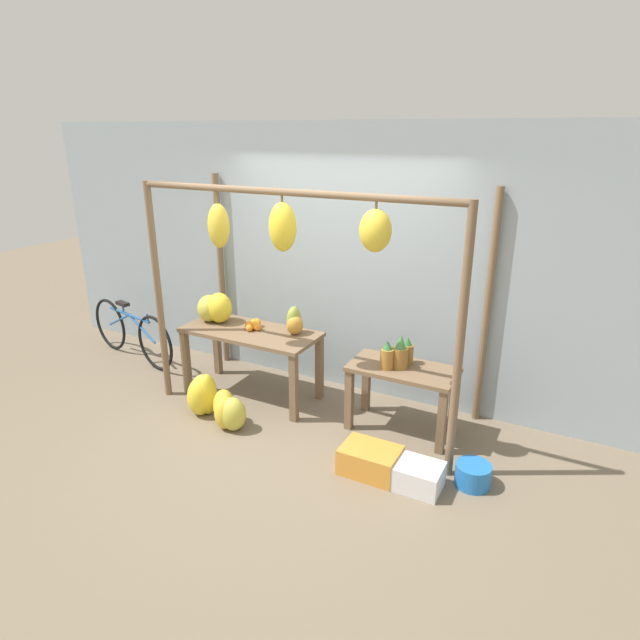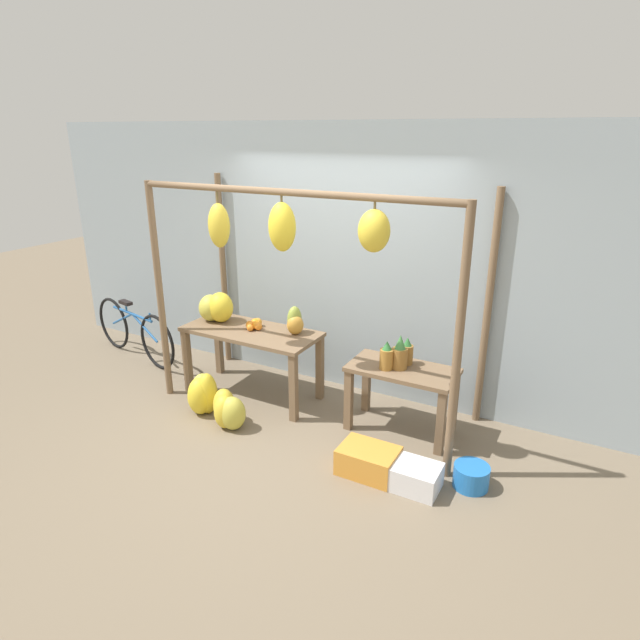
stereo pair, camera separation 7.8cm
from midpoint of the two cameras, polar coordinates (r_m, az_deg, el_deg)
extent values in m
plane|color=#756651|center=(5.08, -5.11, -12.70)|extent=(20.00, 20.00, 0.00)
cube|color=#99A8B2|center=(5.64, 1.99, 6.20)|extent=(8.00, 0.08, 2.80)
cylinder|color=brown|center=(5.69, -17.23, 2.60)|extent=(0.07, 0.07, 2.26)
cylinder|color=brown|center=(4.22, 14.14, -3.01)|extent=(0.07, 0.07, 2.26)
cylinder|color=brown|center=(6.43, -10.84, 5.05)|extent=(0.07, 0.07, 2.26)
cylinder|color=brown|center=(5.17, 16.97, 0.95)|extent=(0.07, 0.07, 2.26)
cylinder|color=brown|center=(4.53, -4.26, 13.44)|extent=(3.07, 0.06, 0.06)
cylinder|color=brown|center=(4.94, -11.40, 12.70)|extent=(0.02, 0.02, 0.10)
ellipsoid|color=gold|center=(4.98, -11.20, 9.82)|extent=(0.21, 0.18, 0.40)
cylinder|color=brown|center=(4.55, -4.58, 12.76)|extent=(0.02, 0.02, 0.05)
ellipsoid|color=yellow|center=(4.58, -4.50, 9.85)|extent=(0.24, 0.22, 0.42)
cylinder|color=brown|center=(4.16, 5.48, 12.09)|extent=(0.02, 0.02, 0.05)
ellipsoid|color=gold|center=(4.19, 5.39, 9.46)|extent=(0.26, 0.23, 0.34)
cube|color=brown|center=(5.61, -7.83, -1.29)|extent=(1.44, 0.63, 0.04)
cube|color=brown|center=(5.96, -14.45, -4.34)|extent=(0.07, 0.07, 0.70)
cube|color=brown|center=(5.21, -3.25, -7.29)|extent=(0.07, 0.07, 0.70)
cube|color=brown|center=(6.32, -11.27, -2.65)|extent=(0.07, 0.07, 0.70)
cube|color=brown|center=(5.63, -0.46, -5.12)|extent=(0.07, 0.07, 0.70)
cube|color=brown|center=(4.99, 8.40, -5.23)|extent=(0.99, 0.51, 0.04)
cube|color=brown|center=(5.11, 2.69, -8.48)|extent=(0.07, 0.07, 0.61)
cube|color=brown|center=(4.85, 12.39, -10.60)|extent=(0.07, 0.07, 0.61)
cube|color=brown|center=(5.44, 4.55, -6.65)|extent=(0.07, 0.07, 0.61)
cube|color=brown|center=(5.20, 13.65, -8.50)|extent=(0.07, 0.07, 0.61)
ellipsoid|color=yellow|center=(5.84, -11.07, 1.29)|extent=(0.40, 0.40, 0.33)
ellipsoid|color=gold|center=(5.90, -12.10, 1.22)|extent=(0.37, 0.37, 0.29)
sphere|color=orange|center=(5.59, -7.29, -0.60)|extent=(0.09, 0.09, 0.09)
sphere|color=orange|center=(5.61, -7.95, -0.57)|extent=(0.09, 0.09, 0.09)
sphere|color=orange|center=(5.56, -7.94, -0.86)|extent=(0.07, 0.07, 0.07)
sphere|color=orange|center=(5.63, -7.89, -0.56)|extent=(0.08, 0.08, 0.08)
sphere|color=orange|center=(5.68, -7.16, -0.28)|extent=(0.09, 0.09, 0.09)
sphere|color=orange|center=(5.57, -7.08, -0.73)|extent=(0.08, 0.08, 0.08)
sphere|color=orange|center=(5.64, -7.77, -0.55)|extent=(0.07, 0.07, 0.07)
sphere|color=orange|center=(5.66, -7.40, -0.33)|extent=(0.09, 0.09, 0.09)
cylinder|color=olive|center=(5.03, 8.83, -3.63)|extent=(0.11, 0.11, 0.18)
cone|color=#337538|center=(4.98, 8.91, -2.24)|extent=(0.08, 0.08, 0.08)
cylinder|color=#A3702D|center=(4.90, 6.71, -4.13)|extent=(0.13, 0.13, 0.19)
cone|color=#337538|center=(4.85, 6.77, -2.66)|extent=(0.09, 0.09, 0.08)
cylinder|color=olive|center=(4.93, 8.08, -4.03)|extent=(0.14, 0.14, 0.19)
cone|color=#428442|center=(4.86, 8.17, -2.27)|extent=(0.10, 0.10, 0.13)
ellipsoid|color=yellow|center=(5.51, -12.35, -7.76)|extent=(0.20, 0.22, 0.44)
ellipsoid|color=gold|center=(5.57, -12.81, -7.64)|extent=(0.34, 0.35, 0.41)
ellipsoid|color=gold|center=(5.58, -13.20, -8.15)|extent=(0.31, 0.31, 0.32)
ellipsoid|color=yellow|center=(5.53, -13.08, -7.96)|extent=(0.33, 0.34, 0.39)
ellipsoid|color=gold|center=(5.21, -9.72, -9.85)|extent=(0.29, 0.27, 0.34)
ellipsoid|color=gold|center=(5.34, -10.58, -9.06)|extent=(0.31, 0.30, 0.35)
ellipsoid|color=gold|center=(5.25, -10.54, -9.67)|extent=(0.30, 0.30, 0.34)
cube|color=orange|center=(4.62, 4.88, -14.67)|extent=(0.48, 0.34, 0.23)
cylinder|color=blue|center=(4.63, 15.52, -15.62)|extent=(0.29, 0.29, 0.19)
torus|color=black|center=(7.43, -21.74, -0.43)|extent=(0.67, 0.18, 0.68)
torus|color=black|center=(6.61, -17.51, -2.36)|extent=(0.67, 0.18, 0.68)
cylinder|color=#235B9E|center=(6.93, -19.98, 0.51)|extent=(0.84, 0.21, 0.03)
cylinder|color=#235B9E|center=(7.18, -20.89, 0.03)|extent=(0.51, 0.14, 0.26)
cylinder|color=#235B9E|center=(6.77, -18.77, -0.89)|extent=(0.51, 0.14, 0.26)
cylinder|color=#235B9E|center=(7.02, -20.55, 1.11)|extent=(0.02, 0.02, 0.10)
cube|color=black|center=(7.00, -20.62, 1.65)|extent=(0.21, 0.12, 0.04)
cylinder|color=#235B9E|center=(6.59, -18.24, 0.20)|extent=(0.02, 0.02, 0.10)
ellipsoid|color=#93A33D|center=(5.44, -3.20, 0.02)|extent=(0.17, 0.19, 0.28)
ellipsoid|color=gold|center=(5.41, -3.12, -0.54)|extent=(0.22, 0.22, 0.20)
cube|color=silver|center=(4.51, 9.56, -16.01)|extent=(0.43, 0.31, 0.21)
camera|label=1|loc=(0.04, -90.44, -0.16)|focal=30.00mm
camera|label=2|loc=(0.04, 89.56, 0.16)|focal=30.00mm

